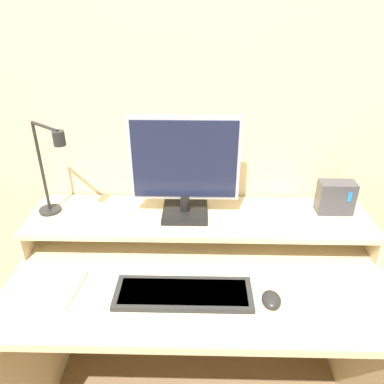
{
  "coord_description": "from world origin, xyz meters",
  "views": [
    {
      "loc": [
        0.0,
        -0.72,
        1.58
      ],
      "look_at": [
        -0.02,
        0.38,
        1.0
      ],
      "focal_mm": 35.0,
      "sensor_mm": 36.0,
      "label": 1
    }
  ],
  "objects_px": {
    "router_dock": "(335,197)",
    "remote_control": "(71,289)",
    "mouse": "(270,300)",
    "desk_lamp": "(50,171)",
    "monitor": "(184,167)",
    "keyboard": "(183,293)"
  },
  "relations": [
    {
      "from": "router_dock",
      "to": "remote_control",
      "type": "bearing_deg",
      "value": -160.02
    },
    {
      "from": "router_dock",
      "to": "remote_control",
      "type": "relative_size",
      "value": 0.77
    },
    {
      "from": "mouse",
      "to": "desk_lamp",
      "type": "bearing_deg",
      "value": 157.09
    },
    {
      "from": "desk_lamp",
      "to": "router_dock",
      "type": "distance_m",
      "value": 1.09
    },
    {
      "from": "monitor",
      "to": "desk_lamp",
      "type": "relative_size",
      "value": 1.09
    },
    {
      "from": "router_dock",
      "to": "monitor",
      "type": "bearing_deg",
      "value": -177.0
    },
    {
      "from": "desk_lamp",
      "to": "remote_control",
      "type": "bearing_deg",
      "value": -67.16
    },
    {
      "from": "desk_lamp",
      "to": "router_dock",
      "type": "height_order",
      "value": "desk_lamp"
    },
    {
      "from": "keyboard",
      "to": "desk_lamp",
      "type": "bearing_deg",
      "value": 148.78
    },
    {
      "from": "monitor",
      "to": "keyboard",
      "type": "xyz_separation_m",
      "value": [
        0.01,
        -0.33,
        -0.31
      ]
    },
    {
      "from": "desk_lamp",
      "to": "keyboard",
      "type": "relative_size",
      "value": 0.82
    },
    {
      "from": "keyboard",
      "to": "mouse",
      "type": "distance_m",
      "value": 0.29
    },
    {
      "from": "keyboard",
      "to": "mouse",
      "type": "relative_size",
      "value": 5.62
    },
    {
      "from": "router_dock",
      "to": "mouse",
      "type": "relative_size",
      "value": 1.71
    },
    {
      "from": "router_dock",
      "to": "keyboard",
      "type": "xyz_separation_m",
      "value": [
        -0.58,
        -0.36,
        -0.17
      ]
    },
    {
      "from": "desk_lamp",
      "to": "remote_control",
      "type": "xyz_separation_m",
      "value": [
        0.12,
        -0.29,
        -0.3
      ]
    },
    {
      "from": "keyboard",
      "to": "mouse",
      "type": "height_order",
      "value": "mouse"
    },
    {
      "from": "router_dock",
      "to": "mouse",
      "type": "bearing_deg",
      "value": -127.36
    },
    {
      "from": "keyboard",
      "to": "mouse",
      "type": "bearing_deg",
      "value": -5.82
    },
    {
      "from": "router_dock",
      "to": "keyboard",
      "type": "relative_size",
      "value": 0.31
    },
    {
      "from": "router_dock",
      "to": "mouse",
      "type": "distance_m",
      "value": 0.52
    },
    {
      "from": "router_dock",
      "to": "mouse",
      "type": "xyz_separation_m",
      "value": [
        -0.3,
        -0.39,
        -0.16
      ]
    }
  ]
}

